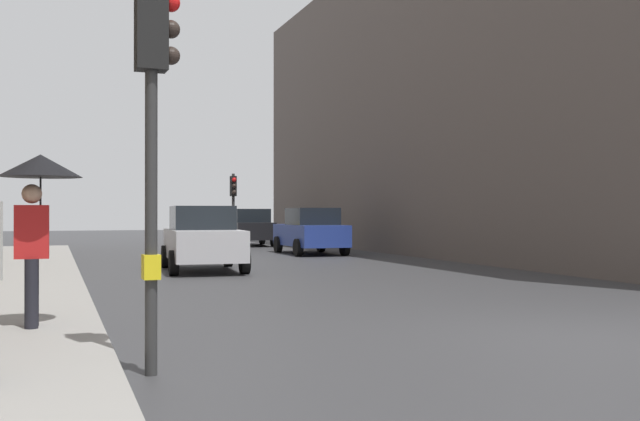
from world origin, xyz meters
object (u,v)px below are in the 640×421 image
car_silver_hatchback (203,238)px  car_blue_van (311,231)px  traffic_light_near_left (154,99)px  traffic_light_far_median (233,197)px  car_dark_suv (250,227)px  pedestrian_with_umbrella (38,191)px

car_silver_hatchback → car_blue_van: same height
traffic_light_near_left → car_blue_van: size_ratio=0.92×
traffic_light_near_left → traffic_light_far_median: size_ratio=1.21×
car_dark_suv → pedestrian_with_umbrella: 25.82m
car_blue_van → traffic_light_near_left: bearing=-113.7°
traffic_light_near_left → car_silver_hatchback: traffic_light_near_left is taller
traffic_light_near_left → pedestrian_with_umbrella: 2.83m
car_dark_suv → car_blue_van: same height
car_dark_suv → traffic_light_near_left: bearing=-106.6°
traffic_light_far_median → car_silver_hatchback: traffic_light_far_median is taller
traffic_light_near_left → car_dark_suv: traffic_light_near_left is taller
traffic_light_near_left → car_blue_van: bearing=66.3°
traffic_light_near_left → traffic_light_far_median: bearing=74.7°
pedestrian_with_umbrella → traffic_light_near_left: bearing=-66.1°
car_dark_suv → pedestrian_with_umbrella: (-9.03, -24.18, 0.96)m
traffic_light_far_median → pedestrian_with_umbrella: 21.21m
car_silver_hatchback → pedestrian_with_umbrella: 10.82m
traffic_light_near_left → pedestrian_with_umbrella: bearing=113.9°
car_silver_hatchback → car_blue_van: (5.40, 6.43, 0.00)m
traffic_light_near_left → car_dark_suv: 27.86m
car_blue_van → car_silver_hatchback: bearing=-130.0°
car_dark_suv → car_silver_hatchback: size_ratio=1.00×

